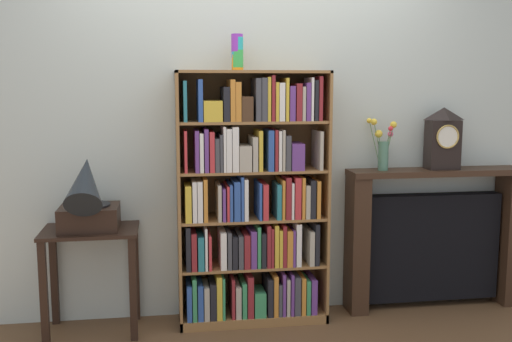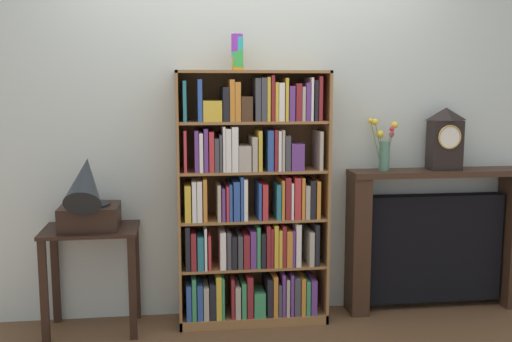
{
  "view_description": "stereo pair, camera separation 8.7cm",
  "coord_description": "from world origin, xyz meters",
  "px_view_note": "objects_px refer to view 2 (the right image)",
  "views": [
    {
      "loc": [
        -0.55,
        -3.69,
        1.56
      ],
      "look_at": [
        0.02,
        0.07,
        1.0
      ],
      "focal_mm": 41.77,
      "sensor_mm": 36.0,
      "label": 1
    },
    {
      "loc": [
        -0.47,
        -3.7,
        1.56
      ],
      "look_at": [
        0.02,
        0.07,
        1.0
      ],
      "focal_mm": 41.77,
      "sensor_mm": 36.0,
      "label": 2
    }
  ],
  "objects_px": {
    "mantel_clock": "(445,139)",
    "flower_vase": "(384,147)",
    "cup_stack": "(237,52)",
    "bookshelf": "(252,207)",
    "fireplace_mantel": "(435,240)",
    "side_table_left": "(91,255)",
    "gramophone": "(87,198)"
  },
  "relations": [
    {
      "from": "cup_stack",
      "to": "flower_vase",
      "type": "distance_m",
      "value": 1.16
    },
    {
      "from": "fireplace_mantel",
      "to": "cup_stack",
      "type": "bearing_deg",
      "value": -178.65
    },
    {
      "from": "gramophone",
      "to": "mantel_clock",
      "type": "distance_m",
      "value": 2.37
    },
    {
      "from": "fireplace_mantel",
      "to": "flower_vase",
      "type": "height_order",
      "value": "flower_vase"
    },
    {
      "from": "gramophone",
      "to": "fireplace_mantel",
      "type": "distance_m",
      "value": 2.36
    },
    {
      "from": "gramophone",
      "to": "fireplace_mantel",
      "type": "height_order",
      "value": "gramophone"
    },
    {
      "from": "flower_vase",
      "to": "gramophone",
      "type": "bearing_deg",
      "value": -175.25
    },
    {
      "from": "side_table_left",
      "to": "fireplace_mantel",
      "type": "bearing_deg",
      "value": 2.61
    },
    {
      "from": "gramophone",
      "to": "bookshelf",
      "type": "bearing_deg",
      "value": 5.73
    },
    {
      "from": "fireplace_mantel",
      "to": "mantel_clock",
      "type": "bearing_deg",
      "value": -37.05
    },
    {
      "from": "bookshelf",
      "to": "fireplace_mantel",
      "type": "height_order",
      "value": "bookshelf"
    },
    {
      "from": "side_table_left",
      "to": "gramophone",
      "type": "height_order",
      "value": "gramophone"
    },
    {
      "from": "mantel_clock",
      "to": "flower_vase",
      "type": "xyz_separation_m",
      "value": [
        -0.42,
        0.01,
        -0.05
      ]
    },
    {
      "from": "gramophone",
      "to": "side_table_left",
      "type": "bearing_deg",
      "value": 90.0
    },
    {
      "from": "bookshelf",
      "to": "mantel_clock",
      "type": "height_order",
      "value": "bookshelf"
    },
    {
      "from": "cup_stack",
      "to": "gramophone",
      "type": "xyz_separation_m",
      "value": [
        -0.94,
        -0.14,
        -0.89
      ]
    },
    {
      "from": "gramophone",
      "to": "cup_stack",
      "type": "bearing_deg",
      "value": 8.58
    },
    {
      "from": "gramophone",
      "to": "mantel_clock",
      "type": "bearing_deg",
      "value": 3.67
    },
    {
      "from": "flower_vase",
      "to": "cup_stack",
      "type": "bearing_deg",
      "value": -178.93
    },
    {
      "from": "side_table_left",
      "to": "gramophone",
      "type": "relative_size",
      "value": 1.28
    },
    {
      "from": "cup_stack",
      "to": "fireplace_mantel",
      "type": "relative_size",
      "value": 0.18
    },
    {
      "from": "gramophone",
      "to": "flower_vase",
      "type": "bearing_deg",
      "value": 4.75
    },
    {
      "from": "cup_stack",
      "to": "mantel_clock",
      "type": "relative_size",
      "value": 0.54
    },
    {
      "from": "side_table_left",
      "to": "fireplace_mantel",
      "type": "xyz_separation_m",
      "value": [
        2.32,
        0.11,
        -0.01
      ]
    },
    {
      "from": "cup_stack",
      "to": "fireplace_mantel",
      "type": "bearing_deg",
      "value": 1.35
    },
    {
      "from": "mantel_clock",
      "to": "gramophone",
      "type": "bearing_deg",
      "value": -176.33
    },
    {
      "from": "fireplace_mantel",
      "to": "mantel_clock",
      "type": "distance_m",
      "value": 0.71
    },
    {
      "from": "bookshelf",
      "to": "gramophone",
      "type": "height_order",
      "value": "bookshelf"
    },
    {
      "from": "mantel_clock",
      "to": "side_table_left",
      "type": "bearing_deg",
      "value": -178.0
    },
    {
      "from": "side_table_left",
      "to": "cup_stack",
      "type": "bearing_deg",
      "value": 4.45
    },
    {
      "from": "gramophone",
      "to": "mantel_clock",
      "type": "height_order",
      "value": "mantel_clock"
    },
    {
      "from": "bookshelf",
      "to": "flower_vase",
      "type": "bearing_deg",
      "value": 3.63
    }
  ]
}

